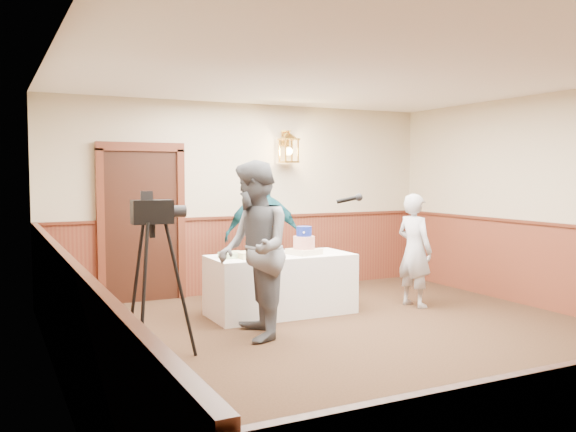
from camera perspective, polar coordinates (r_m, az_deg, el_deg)
name	(u,v)px	position (r m, az deg, el deg)	size (l,w,h in m)	color
ground	(383,351)	(6.29, 8.89, -12.35)	(7.00, 7.00, 0.00)	#321F13
room_shell	(355,197)	(6.39, 6.28, 1.77)	(6.02, 7.02, 2.81)	#C4B193
display_table	(281,284)	(7.70, -0.67, -6.42)	(1.80, 0.80, 0.75)	white
tiered_cake	(304,243)	(7.68, 1.51, -2.57)	(0.42, 0.42, 0.35)	beige
sheet_cake_yellow	(251,255)	(7.40, -3.45, -3.62)	(0.35, 0.27, 0.07)	#F5DF92
sheet_cake_green	(233,255)	(7.42, -5.20, -3.63)	(0.29, 0.23, 0.07)	#98C087
interviewer	(254,250)	(6.49, -3.21, -3.19)	(1.56, 1.07, 1.91)	#5A5E64
baker	(414,250)	(8.25, 11.75, -3.15)	(0.55, 0.36, 1.50)	#A3A4A9
assistant_p	(263,237)	(8.36, -2.33, -1.94)	(1.06, 0.44, 1.80)	#134B58
tv_camera_rig	(153,289)	(5.88, -12.48, -6.71)	(0.60, 0.56, 1.52)	black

